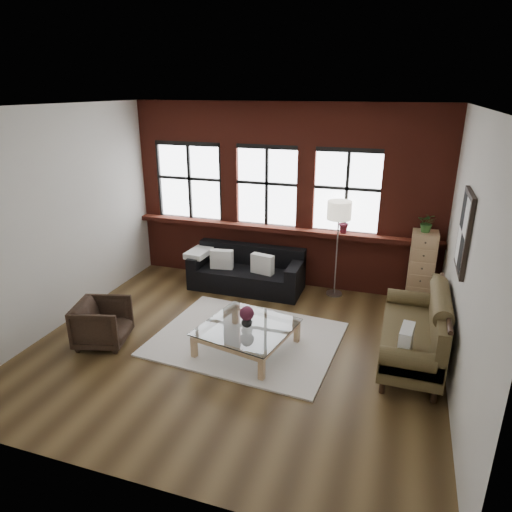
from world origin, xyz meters
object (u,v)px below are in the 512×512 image
(floor_lamp, at_px, (337,245))
(drawer_chest, at_px, (421,270))
(vintage_settee, at_px, (412,327))
(dark_sofa, at_px, (246,270))
(coffee_table, at_px, (247,339))
(vase, at_px, (247,321))
(armchair, at_px, (103,323))

(floor_lamp, bearing_deg, drawer_chest, -0.87)
(drawer_chest, xyz_separation_m, floor_lamp, (-1.37, 0.02, 0.27))
(drawer_chest, bearing_deg, vintage_settee, -93.58)
(dark_sofa, distance_m, vintage_settee, 3.19)
(coffee_table, xyz_separation_m, vase, (0.00, -0.00, 0.27))
(dark_sofa, relative_size, vintage_settee, 1.05)
(vase, bearing_deg, coffee_table, 119.74)
(armchair, distance_m, coffee_table, 2.04)
(vintage_settee, bearing_deg, armchair, -167.81)
(armchair, height_order, vase, armchair)
(dark_sofa, distance_m, coffee_table, 2.08)
(vase, bearing_deg, armchair, -167.35)
(vase, height_order, floor_lamp, floor_lamp)
(dark_sofa, xyz_separation_m, armchair, (-1.29, -2.40, -0.04))
(vintage_settee, height_order, vase, vintage_settee)
(armchair, distance_m, vase, 2.04)
(vintage_settee, bearing_deg, coffee_table, -168.25)
(vintage_settee, xyz_separation_m, armchair, (-4.10, -0.89, -0.19))
(vintage_settee, xyz_separation_m, drawer_chest, (0.11, 1.73, 0.14))
(coffee_table, xyz_separation_m, floor_lamp, (0.85, 2.19, 0.73))
(dark_sofa, bearing_deg, drawer_chest, 4.34)
(armchair, relative_size, floor_lamp, 0.38)
(vintage_settee, bearing_deg, drawer_chest, 86.42)
(floor_lamp, bearing_deg, vintage_settee, -54.21)
(vintage_settee, bearing_deg, dark_sofa, 151.71)
(vintage_settee, xyz_separation_m, coffee_table, (-2.12, -0.44, -0.32))
(vase, distance_m, floor_lamp, 2.40)
(vase, relative_size, drawer_chest, 0.12)
(coffee_table, xyz_separation_m, drawer_chest, (2.22, 2.17, 0.46))
(dark_sofa, height_order, armchair, dark_sofa)
(vintage_settee, bearing_deg, vase, -168.25)
(vintage_settee, relative_size, armchair, 2.73)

